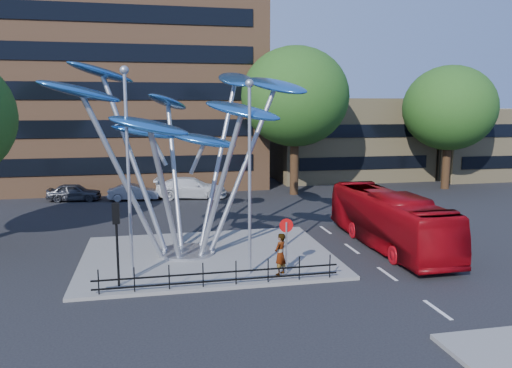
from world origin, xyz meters
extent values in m
plane|color=black|center=(0.00, 0.00, 0.00)|extent=(120.00, 120.00, 0.00)
cube|color=slate|center=(-1.00, 6.00, 0.07)|extent=(12.00, 9.00, 0.15)
cube|color=brown|center=(-6.00, 32.00, 15.00)|extent=(25.00, 15.00, 30.00)
cube|color=tan|center=(16.00, 30.00, 4.00)|extent=(15.00, 8.00, 8.00)
cube|color=tan|center=(30.00, 28.00, 3.50)|extent=(12.00, 8.00, 7.00)
cylinder|color=black|center=(8.00, 22.00, 2.86)|extent=(0.70, 0.70, 5.72)
ellipsoid|color=#194112|center=(8.00, 22.00, 8.06)|extent=(8.80, 8.80, 8.10)
cylinder|color=black|center=(22.00, 22.00, 2.53)|extent=(0.70, 0.70, 5.06)
ellipsoid|color=#194112|center=(22.00, 22.00, 7.13)|extent=(8.00, 8.00, 7.36)
cylinder|color=#9EA0A5|center=(-2.00, 6.50, 0.21)|extent=(2.80, 2.80, 0.12)
cylinder|color=#9EA0A5|center=(-3.20, 5.90, 4.05)|extent=(0.24, 0.24, 7.80)
ellipsoid|color=#2B6DBB|center=(-6.40, 4.90, 7.95)|extent=(3.92, 2.95, 1.39)
cylinder|color=#9EA0A5|center=(-2.40, 5.50, 3.35)|extent=(0.24, 0.24, 6.40)
ellipsoid|color=#2B6DBB|center=(-3.60, 3.30, 6.55)|extent=(3.47, 1.78, 1.31)
cylinder|color=#9EA0A5|center=(-1.40, 5.70, 3.65)|extent=(0.24, 0.24, 7.00)
ellipsoid|color=#2B6DBB|center=(0.40, 4.10, 7.15)|extent=(3.81, 3.11, 1.36)
cylinder|color=#9EA0A5|center=(-0.80, 6.50, 4.25)|extent=(0.24, 0.24, 8.20)
ellipsoid|color=#2B6DBB|center=(2.60, 6.90, 8.35)|extent=(3.52, 4.06, 1.44)
cylinder|color=#9EA0A5|center=(-1.20, 7.40, 4.45)|extent=(0.24, 0.24, 8.60)
ellipsoid|color=#2B6DBB|center=(1.00, 9.40, 8.75)|extent=(2.21, 3.79, 1.39)
cylinder|color=#9EA0A5|center=(-2.20, 7.50, 3.85)|extent=(0.24, 0.24, 7.40)
ellipsoid|color=#2B6DBB|center=(-2.60, 10.10, 7.55)|extent=(3.02, 3.71, 1.34)
cylinder|color=#9EA0A5|center=(-3.00, 6.90, 4.55)|extent=(0.24, 0.24, 8.80)
ellipsoid|color=#2B6DBB|center=(-5.80, 8.30, 8.95)|extent=(3.88, 3.60, 1.42)
ellipsoid|color=#2B6DBB|center=(-3.80, 6.70, 6.15)|extent=(3.40, 1.96, 1.13)
ellipsoid|color=#2B6DBB|center=(-1.10, 6.10, 5.75)|extent=(3.39, 2.16, 1.11)
cylinder|color=#9EA0A5|center=(-4.50, 3.50, 4.40)|extent=(0.14, 0.14, 8.50)
sphere|color=#9EA0A5|center=(-4.50, 3.50, 8.77)|extent=(0.36, 0.36, 0.36)
cylinder|color=#9EA0A5|center=(0.50, 3.00, 4.15)|extent=(0.14, 0.14, 8.00)
sphere|color=#9EA0A5|center=(0.50, 3.00, 8.27)|extent=(0.36, 0.36, 0.36)
cylinder|color=black|center=(-5.00, 2.50, 1.75)|extent=(0.10, 0.10, 3.20)
cube|color=black|center=(-5.00, 2.50, 3.15)|extent=(0.28, 0.18, 0.85)
sphere|color=#FF0C0C|center=(-5.00, 2.50, 3.43)|extent=(0.18, 0.18, 0.18)
cylinder|color=#9EA0A5|center=(2.00, 2.50, 1.30)|extent=(0.08, 0.08, 2.30)
cylinder|color=red|center=(2.00, 2.53, 2.30)|extent=(0.60, 0.04, 0.60)
cube|color=white|center=(2.00, 2.55, 2.30)|extent=(0.42, 0.03, 0.10)
cylinder|color=black|center=(-5.70, 1.70, 0.65)|extent=(0.05, 0.05, 1.00)
cylinder|color=black|center=(-4.36, 1.70, 0.65)|extent=(0.05, 0.05, 1.00)
cylinder|color=black|center=(-3.01, 1.70, 0.65)|extent=(0.05, 0.05, 1.00)
cylinder|color=black|center=(-1.67, 1.70, 0.65)|extent=(0.05, 0.05, 1.00)
cylinder|color=black|center=(-0.33, 1.70, 0.65)|extent=(0.05, 0.05, 1.00)
cylinder|color=black|center=(1.01, 1.70, 0.65)|extent=(0.05, 0.05, 1.00)
cylinder|color=black|center=(2.36, 1.70, 0.65)|extent=(0.05, 0.05, 1.00)
cylinder|color=black|center=(3.70, 1.70, 0.65)|extent=(0.05, 0.05, 1.00)
cube|color=black|center=(-1.00, 1.70, 0.70)|extent=(10.00, 0.06, 0.06)
cube|color=black|center=(-1.00, 1.70, 0.35)|extent=(10.00, 0.06, 0.06)
imported|color=#96060E|center=(8.50, 5.94, 1.46)|extent=(2.48, 10.48, 2.92)
imported|color=gray|center=(1.74, 2.50, 1.06)|extent=(0.78, 0.77, 1.82)
imported|color=#3A3B41|center=(-9.54, 22.77, 0.69)|extent=(4.19, 2.06, 1.37)
imported|color=#9C9FA3|center=(-5.04, 22.02, 0.63)|extent=(3.91, 1.55, 1.27)
imported|color=silver|center=(-0.54, 22.10, 0.83)|extent=(5.99, 3.17, 1.65)
camera|label=1|loc=(-3.52, -17.51, 7.39)|focal=35.00mm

